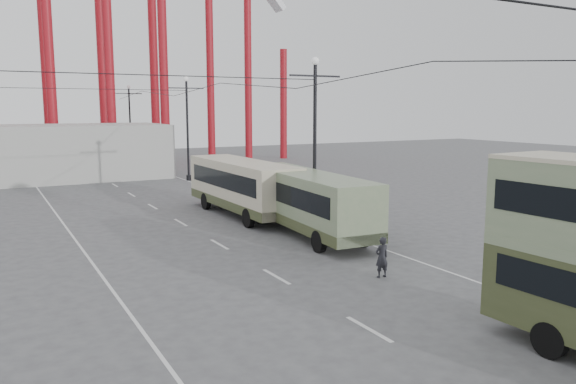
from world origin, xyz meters
TOP-DOWN VIEW (x-y plane):
  - ground at (0.00, 0.00)m, footprint 160.00×160.00m
  - road_markings at (-0.86, 19.70)m, footprint 12.52×120.00m
  - lamp_post_mid at (5.60, 18.00)m, footprint 3.20×0.44m
  - lamp_post_far at (5.60, 40.00)m, footprint 3.20×0.44m
  - lamp_post_distant at (5.60, 62.00)m, footprint 3.20×0.44m
  - fairground_shed at (-6.00, 47.00)m, footprint 22.00×10.00m
  - single_decker_green at (3.85, 16.11)m, footprint 3.39×11.57m
  - single_decker_cream at (3.05, 22.32)m, footprint 2.84×10.81m
  - pedestrian at (2.57, 7.97)m, footprint 0.59×0.39m

SIDE VIEW (x-z plane):
  - ground at x=0.00m, z-range 0.00..0.00m
  - road_markings at x=-0.86m, z-range 0.00..0.01m
  - pedestrian at x=2.57m, z-range 0.00..1.61m
  - single_decker_green at x=3.85m, z-range 0.21..3.43m
  - single_decker_cream at x=3.05m, z-range 0.21..3.57m
  - fairground_shed at x=-6.00m, z-range 0.00..5.00m
  - lamp_post_mid at x=5.60m, z-range 0.02..9.34m
  - lamp_post_far at x=5.60m, z-range 0.02..9.34m
  - lamp_post_distant at x=5.60m, z-range 0.02..9.34m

